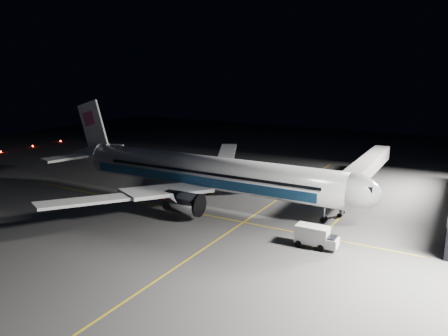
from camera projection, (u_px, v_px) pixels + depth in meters
name	position (u px, v px, depth m)	size (l,w,h in m)	color
ground	(208.00, 202.00, 75.32)	(200.00, 200.00, 0.00)	#4C4C4F
guide_line_main	(260.00, 211.00, 70.52)	(0.25, 80.00, 0.01)	gold
guide_line_cross	(188.00, 212.00, 70.23)	(70.00, 0.25, 0.01)	gold
guide_line_side	(350.00, 206.00, 73.24)	(0.25, 40.00, 0.01)	gold
airliner	(202.00, 172.00, 74.66)	(61.48, 54.22, 16.64)	silver
jet_bridge	(363.00, 170.00, 79.02)	(3.60, 34.40, 6.30)	#B2B2B7
service_truck	(316.00, 236.00, 56.22)	(5.48, 2.51, 2.78)	white
baggage_tug	(205.00, 170.00, 95.01)	(2.65, 2.21, 1.80)	black
safety_cone_a	(213.00, 193.00, 79.28)	(0.39, 0.39, 0.59)	#D65C09
safety_cone_b	(272.00, 186.00, 84.23)	(0.42, 0.42, 0.63)	#D65C09
safety_cone_c	(226.00, 179.00, 89.14)	(0.46, 0.46, 0.69)	#D65C09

